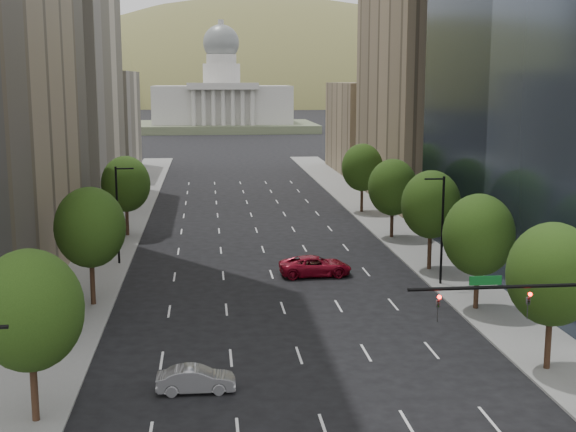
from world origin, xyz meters
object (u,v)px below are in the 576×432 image
object	(u,v)px
car_silver	(196,379)
traffic_signal	(538,318)
capitol	(222,104)
car_red_far	(315,266)

from	to	relation	value
car_silver	traffic_signal	bearing A→B (deg)	-106.60
capitol	car_silver	bearing A→B (deg)	-91.66
traffic_signal	capitol	xyz separation A→B (m)	(-10.53, 219.71, 3.40)
car_red_far	car_silver	bearing A→B (deg)	154.94
traffic_signal	car_red_far	world-z (taller)	traffic_signal
car_silver	car_red_far	size ratio (longest dim) A/B	0.69
capitol	car_red_far	world-z (taller)	capitol
car_silver	car_red_far	xyz separation A→B (m)	(9.92, 24.12, 0.16)
capitol	car_silver	xyz separation A→B (m)	(-6.21, -214.66, -7.88)
capitol	car_silver	distance (m)	214.90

